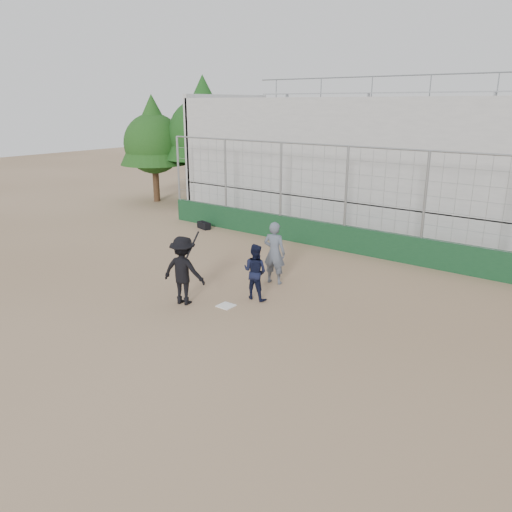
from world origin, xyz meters
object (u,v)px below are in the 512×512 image
Objects in this scene: batter_at_plate at (183,270)px; equipment_bag at (204,225)px; catcher_crouched at (255,281)px; umpire at (274,256)px.

batter_at_plate is 8.89m from equipment_bag.
equipment_bag is at bearing 142.86° from catcher_crouched.
catcher_crouched is 0.63× the size of umpire.
catcher_crouched is (1.42, 1.48, -0.42)m from batter_at_plate.
umpire reaches higher than equipment_bag.
catcher_crouched is 1.46× the size of equipment_bag.
batter_at_plate is 2.10m from catcher_crouched.
batter_at_plate is at bearing 59.73° from umpire.
batter_at_plate is 3.13m from umpire.
batter_at_plate is 2.71× the size of equipment_bag.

